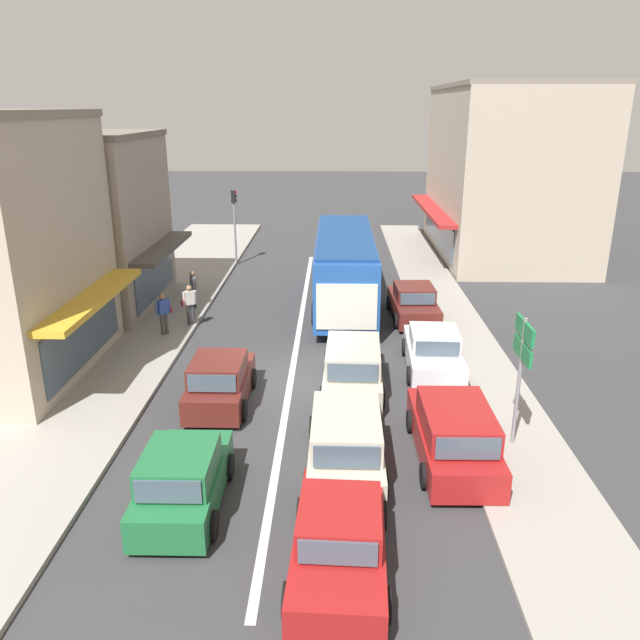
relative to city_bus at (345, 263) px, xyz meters
name	(u,v)px	position (x,y,z in m)	size (l,w,h in m)	color
ground_plane	(290,384)	(-1.87, -8.80, -1.88)	(140.00, 140.00, 0.00)	#353538
lane_centre_line	(297,340)	(-1.87, -4.80, -1.88)	(0.20, 28.00, 0.01)	silver
sidewalk_left	(138,320)	(-8.67, -2.80, -1.81)	(5.20, 44.00, 0.14)	gray
kerb_right	(450,323)	(4.33, -2.80, -1.82)	(2.80, 44.00, 0.12)	gray
shopfront_mid_block	(67,223)	(-12.05, -0.70, 1.90)	(8.33, 7.26, 7.56)	gray
building_right_far	(507,173)	(9.62, 10.33, 3.00)	(8.65, 12.93, 9.77)	#B2A38E
city_bus	(345,263)	(0.00, 0.00, 0.00)	(2.77, 10.86, 3.23)	#1E4C99
hatchback_adjacent_lane_trail	(183,480)	(-3.77, -15.46, -1.17)	(1.84, 3.71, 1.54)	#1E6638
hatchback_queue_far_back	(220,382)	(-3.86, -10.28, -1.17)	(1.83, 3.71, 1.54)	#561E19
wagon_behind_bus_near	(346,441)	(-0.13, -13.72, -1.14)	(1.97, 4.52, 1.58)	#B7B29E
sedan_behind_bus_mid	(340,540)	(-0.30, -17.32, -1.22)	(2.03, 4.27, 1.47)	maroon
wagon_adjacent_lane_lead	(353,367)	(0.16, -9.13, -1.14)	(2.06, 4.56, 1.58)	#B7B29E
parked_wagon_kerb_front	(453,434)	(2.59, -13.29, -1.14)	(1.98, 4.52, 1.58)	maroon
parked_sedan_kerb_second	(433,352)	(2.93, -7.54, -1.22)	(2.02, 4.26, 1.47)	silver
parked_sedan_kerb_third	(413,303)	(2.90, -2.06, -1.22)	(2.01, 4.26, 1.47)	#561E19
traffic_light_downstreet	(234,214)	(-6.06, 7.29, 0.97)	(0.32, 0.24, 4.20)	gray
directional_road_sign	(522,352)	(4.30, -12.61, 0.82)	(0.10, 1.40, 3.60)	gray
pedestrian_with_handbag_near	(164,311)	(-7.04, -4.62, -0.81)	(0.57, 0.54, 1.63)	#4C4742
pedestrian_browsing_midblock	(193,287)	(-6.65, -1.15, -0.81)	(0.34, 0.54, 1.63)	#232838
pedestrian_far_walker	(190,302)	(-6.30, -3.42, -0.81)	(0.61, 0.50, 1.63)	#333338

